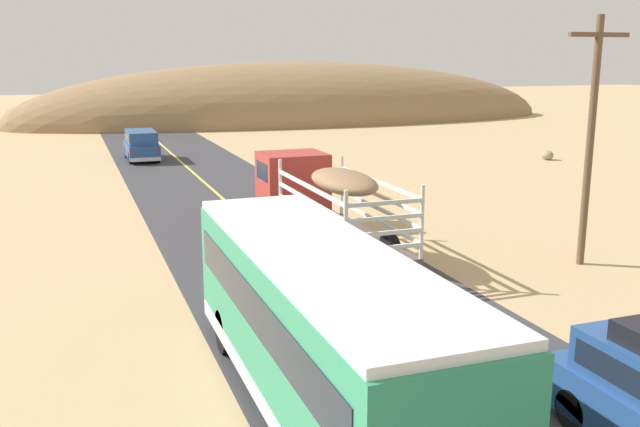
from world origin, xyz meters
TOP-DOWN VIEW (x-y plane):
  - ground_plane at (0.00, 0.00)m, footprint 240.00×240.00m
  - road_surface at (0.00, 0.00)m, footprint 8.00×120.00m
  - road_centre_line at (0.00, 0.00)m, footprint 0.16×117.60m
  - livestock_truck at (1.54, 9.38)m, footprint 2.53×9.70m
  - bus at (-2.59, -2.95)m, footprint 2.54×10.00m
  - car_far at (-2.25, 31.86)m, footprint 1.90×4.62m
  - power_pole_near at (8.72, 3.24)m, footprint 2.20×0.24m
  - boulder_far_horizon at (22.73, 23.10)m, footprint 0.77×0.81m
  - distant_hill at (16.15, 55.91)m, footprint 58.16×17.75m

SIDE VIEW (x-z plane):
  - ground_plane at x=0.00m, z-range 0.00..0.00m
  - distant_hill at x=16.15m, z-range -6.09..6.09m
  - road_surface at x=0.00m, z-range 0.00..0.02m
  - road_centre_line at x=0.00m, z-range 0.02..0.02m
  - boulder_far_horizon at x=22.73m, z-range 0.00..0.60m
  - car_far at x=-2.25m, z-range 0.12..2.05m
  - bus at x=-2.59m, z-range 0.14..3.35m
  - livestock_truck at x=1.54m, z-range 0.28..3.30m
  - power_pole_near at x=8.72m, z-range 0.29..8.16m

